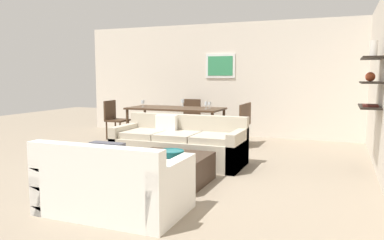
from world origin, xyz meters
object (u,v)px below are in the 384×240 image
(loveseat_white, at_px, (113,185))
(wine_glass_left_near, at_px, (143,102))
(sofa_beige, at_px, (179,146))
(coffee_table, at_px, (169,170))
(wine_glass_right_near, at_px, (206,104))
(wine_glass_right_far, at_px, (210,104))
(dining_chair_right_far, at_px, (242,120))
(apple_on_coffee_table, at_px, (151,153))
(decorative_bowl, at_px, (172,153))
(dining_chair_left_near, at_px, (114,117))
(dining_chair_right_near, at_px, (237,123))
(dining_table, at_px, (176,110))
(dining_chair_head, at_px, (190,115))
(wine_glass_head, at_px, (183,101))

(loveseat_white, distance_m, wine_glass_left_near, 4.62)
(sofa_beige, distance_m, coffee_table, 1.20)
(wine_glass_right_near, xyz_separation_m, wine_glass_right_far, (-0.00, 0.23, -0.01))
(sofa_beige, bearing_deg, dining_chair_right_far, 76.06)
(apple_on_coffee_table, relative_size, wine_glass_left_near, 0.51)
(coffee_table, xyz_separation_m, decorative_bowl, (0.05, -0.02, 0.23))
(apple_on_coffee_table, relative_size, wine_glass_right_near, 0.50)
(loveseat_white, distance_m, dining_chair_right_far, 4.49)
(coffee_table, relative_size, dining_chair_right_far, 1.14)
(dining_chair_left_near, distance_m, dining_chair_right_near, 2.91)
(sofa_beige, xyz_separation_m, decorative_bowl, (0.40, -1.17, 0.13))
(dining_table, relative_size, wine_glass_right_near, 13.42)
(dining_chair_head, height_order, wine_glass_left_near, wine_glass_left_near)
(apple_on_coffee_table, bearing_deg, dining_chair_head, 104.73)
(dining_chair_head, height_order, wine_glass_head, wine_glass_head)
(dining_chair_right_far, bearing_deg, sofa_beige, -103.94)
(dining_chair_head, distance_m, wine_glass_right_far, 1.12)
(sofa_beige, xyz_separation_m, wine_glass_head, (-0.93, 2.33, 0.57))
(wine_glass_left_near, xyz_separation_m, wine_glass_head, (0.75, 0.52, 0.01))
(wine_glass_right_near, bearing_deg, dining_chair_head, 127.41)
(decorative_bowl, height_order, dining_chair_head, dining_chair_head)
(dining_table, bearing_deg, wine_glass_head, 90.00)
(decorative_bowl, bearing_deg, dining_table, 113.18)
(decorative_bowl, distance_m, dining_chair_right_far, 3.30)
(sofa_beige, bearing_deg, wine_glass_head, 111.73)
(wine_glass_left_near, bearing_deg, wine_glass_right_far, 8.66)
(apple_on_coffee_table, bearing_deg, coffee_table, 26.88)
(wine_glass_right_near, xyz_separation_m, wine_glass_head, (-0.75, 0.52, 0.01))
(sofa_beige, height_order, apple_on_coffee_table, sofa_beige)
(sofa_beige, distance_m, dining_chair_right_near, 1.81)
(apple_on_coffee_table, xyz_separation_m, dining_chair_right_near, (0.39, 2.97, 0.09))
(coffee_table, height_order, dining_table, dining_table)
(apple_on_coffee_table, height_order, dining_chair_right_far, dining_chair_right_far)
(decorative_bowl, distance_m, wine_glass_right_far, 3.28)
(dining_table, xyz_separation_m, dining_chair_left_near, (-1.46, -0.21, -0.18))
(loveseat_white, height_order, dining_chair_left_near, dining_chair_left_near)
(wine_glass_left_near, height_order, wine_glass_head, wine_glass_head)
(dining_chair_left_near, bearing_deg, apple_on_coffee_table, -49.67)
(dining_table, bearing_deg, loveseat_white, -74.50)
(coffee_table, xyz_separation_m, wine_glass_left_near, (-2.03, 2.96, 0.67))
(dining_chair_head, relative_size, wine_glass_head, 5.34)
(dining_chair_right_near, bearing_deg, apple_on_coffee_table, -97.53)
(dining_table, distance_m, wine_glass_left_near, 0.78)
(dining_table, bearing_deg, dining_chair_right_near, -8.15)
(dining_chair_head, bearing_deg, dining_chair_right_far, -24.43)
(sofa_beige, relative_size, wine_glass_right_near, 13.70)
(loveseat_white, relative_size, coffee_table, 1.49)
(coffee_table, xyz_separation_m, wine_glass_head, (-1.27, 3.47, 0.68))
(sofa_beige, xyz_separation_m, dining_chair_right_near, (0.53, 1.72, 0.21))
(dining_chair_left_near, height_order, dining_chair_head, same)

